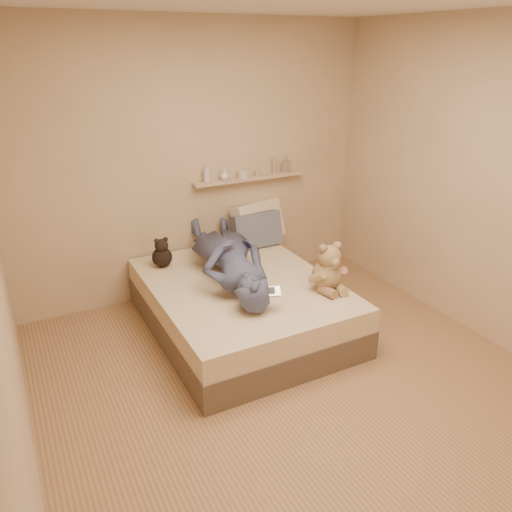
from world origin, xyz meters
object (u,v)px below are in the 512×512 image
pillow_cream (258,222)px  person (229,257)px  pillow_grey (257,230)px  teddy_bear (328,271)px  dark_plush (162,254)px  wall_shelf (249,178)px  game_console (268,292)px  bed (241,305)px

pillow_cream → person: size_ratio=0.35×
person → pillow_cream: bearing=-124.0°
person → pillow_grey: bearing=-126.2°
teddy_bear → dark_plush: bearing=134.3°
pillow_grey → wall_shelf: wall_shelf is taller
teddy_bear → wall_shelf: 1.46m
teddy_bear → pillow_grey: (-0.06, 1.16, -0.01)m
game_console → wall_shelf: size_ratio=0.17×
person → wall_shelf: wall_shelf is taller
teddy_bear → pillow_cream: size_ratio=0.78×
game_console → wall_shelf: (0.59, 1.46, 0.48)m
game_console → dark_plush: bearing=111.0°
game_console → pillow_grey: (0.56, 1.24, 0.00)m
dark_plush → wall_shelf: wall_shelf is taller
teddy_bear → person: 0.88m
bed → dark_plush: (-0.50, 0.63, 0.35)m
dark_plush → person: (0.45, -0.48, 0.07)m
bed → person: bearing=106.4°
game_console → pillow_cream: bearing=64.8°
game_console → dark_plush: size_ratio=0.71×
game_console → pillow_grey: bearing=65.9°
game_console → dark_plush: 1.27m
dark_plush → pillow_cream: 1.13m
teddy_bear → pillow_cream: bearing=88.5°
bed → pillow_cream: (0.61, 0.83, 0.43)m
teddy_bear → wall_shelf: bearing=91.1°
pillow_cream → pillow_grey: 0.17m
dark_plush → person: size_ratio=0.18×
dark_plush → pillow_grey: bearing=3.2°
game_console → pillow_grey: size_ratio=0.41×
game_console → person: 0.71m
teddy_bear → person: (-0.62, 0.62, 0.01)m
bed → person: (-0.04, 0.15, 0.42)m
bed → wall_shelf: wall_shelf is taller
bed → person: 0.44m
game_console → wall_shelf: bearing=68.0°
pillow_grey → wall_shelf: size_ratio=0.42×
pillow_cream → wall_shelf: wall_shelf is taller
bed → pillow_grey: size_ratio=3.80×
game_console → pillow_cream: pillow_cream is taller
bed → pillow_grey: 0.95m
pillow_grey → teddy_bear: bearing=-87.0°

